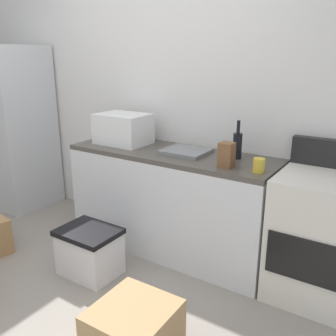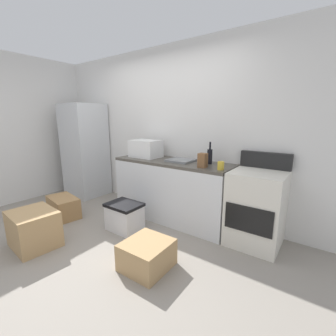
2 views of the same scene
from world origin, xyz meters
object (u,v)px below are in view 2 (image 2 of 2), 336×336
object	(u,v)px
coffee_mug	(221,166)
storage_bin	(125,216)
refrigerator	(85,151)
cardboard_box_small	(63,207)
cardboard_box_medium	(34,229)
cardboard_box_large	(147,255)
microwave	(146,149)
wine_bottle	(210,156)
stove_oven	(256,207)
knife_block	(203,160)

from	to	relation	value
coffee_mug	storage_bin	distance (m)	1.46
refrigerator	coffee_mug	world-z (taller)	refrigerator
cardboard_box_small	cardboard_box_medium	bearing A→B (deg)	-52.61
cardboard_box_large	storage_bin	bearing A→B (deg)	150.72
microwave	cardboard_box_medium	xyz separation A→B (m)	(-0.38, -1.62, -0.82)
microwave	wine_bottle	world-z (taller)	wine_bottle
stove_oven	microwave	world-z (taller)	microwave
knife_block	cardboard_box_medium	world-z (taller)	knife_block
wine_bottle	cardboard_box_large	world-z (taller)	wine_bottle
microwave	knife_block	world-z (taller)	microwave
microwave	cardboard_box_large	bearing A→B (deg)	-49.07
refrigerator	cardboard_box_small	world-z (taller)	refrigerator
refrigerator	stove_oven	distance (m)	3.30
coffee_mug	storage_bin	size ratio (longest dim) A/B	0.22
cardboard_box_medium	cardboard_box_small	bearing A→B (deg)	127.39
wine_bottle	cardboard_box_large	xyz separation A→B (m)	(-0.08, -1.23, -0.87)
wine_bottle	cardboard_box_small	bearing A→B (deg)	-151.66
refrigerator	coffee_mug	distance (m)	2.86
cardboard_box_large	storage_bin	xyz separation A→B (m)	(-0.79, 0.44, 0.05)
refrigerator	knife_block	world-z (taller)	refrigerator
cardboard_box_small	cardboard_box_large	bearing A→B (deg)	-5.54
microwave	wine_bottle	size ratio (longest dim) A/B	1.53
cardboard_box_large	coffee_mug	bearing A→B (deg)	70.72
stove_oven	coffee_mug	xyz separation A→B (m)	(-0.41, -0.15, 0.48)
stove_oven	cardboard_box_small	xyz separation A→B (m)	(-2.63, -0.96, -0.31)
refrigerator	microwave	xyz separation A→B (m)	(1.52, 0.06, 0.15)
stove_oven	cardboard_box_large	size ratio (longest dim) A/B	2.35
wine_bottle	storage_bin	world-z (taller)	wine_bottle
wine_bottle	cardboard_box_medium	size ratio (longest dim) A/B	0.54
knife_block	cardboard_box_large	size ratio (longest dim) A/B	0.38
wine_bottle	knife_block	distance (m)	0.26
refrigerator	cardboard_box_large	world-z (taller)	refrigerator
knife_block	microwave	bearing A→B (deg)	171.24
stove_oven	knife_block	world-z (taller)	stove_oven
stove_oven	storage_bin	world-z (taller)	stove_oven
refrigerator	cardboard_box_large	distance (m)	2.84
wine_bottle	knife_block	bearing A→B (deg)	-84.06
refrigerator	knife_block	xyz separation A→B (m)	(2.62, -0.11, 0.10)
knife_block	storage_bin	world-z (taller)	knife_block
wine_bottle	cardboard_box_large	size ratio (longest dim) A/B	0.64
stove_oven	wine_bottle	bearing A→B (deg)	172.02
microwave	cardboard_box_medium	bearing A→B (deg)	-103.15
stove_oven	knife_block	bearing A→B (deg)	-165.97
coffee_mug	cardboard_box_large	xyz separation A→B (m)	(-0.34, -0.98, -0.81)
knife_block	storage_bin	distance (m)	1.31
cardboard_box_large	cardboard_box_small	distance (m)	1.88
wine_bottle	coffee_mug	world-z (taller)	wine_bottle
cardboard_box_small	stove_oven	bearing A→B (deg)	19.98
wine_bottle	cardboard_box_medium	bearing A→B (deg)	-130.25
microwave	cardboard_box_medium	distance (m)	1.85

